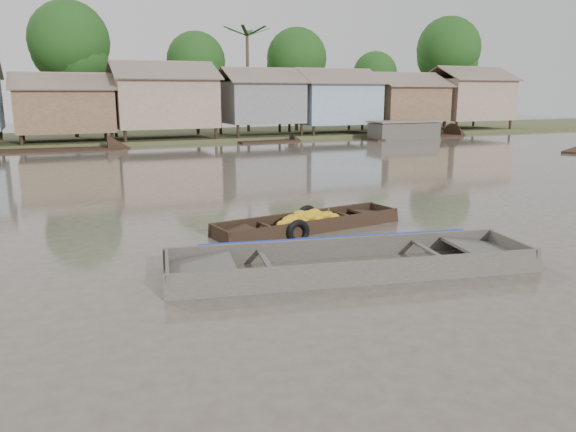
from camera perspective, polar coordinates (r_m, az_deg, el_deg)
name	(u,v)px	position (r m, az deg, el deg)	size (l,w,h in m)	color
ground	(337,264)	(11.30, 4.96, -4.86)	(120.00, 120.00, 0.00)	#4E453C
riverbank	(164,96)	(42.14, -12.49, 11.83)	(120.00, 12.47, 10.22)	#384723
banana_boat	(307,224)	(14.06, 1.94, -0.84)	(5.12, 1.94, 0.70)	black
viewer_boat	(351,267)	(10.94, 6.43, -5.21)	(7.28, 3.14, 0.57)	#3D3933
distant_boats	(364,138)	(39.44, 7.70, 7.85)	(35.75, 14.88, 1.38)	black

